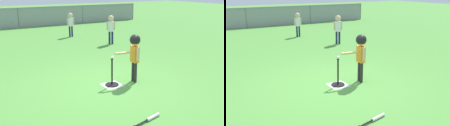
% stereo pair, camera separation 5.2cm
% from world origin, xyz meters
% --- Properties ---
extents(ground_plane, '(60.00, 60.00, 0.00)m').
position_xyz_m(ground_plane, '(0.00, 0.00, 0.00)').
color(ground_plane, '#51933D').
extents(home_plate, '(0.44, 0.44, 0.01)m').
position_xyz_m(home_plate, '(0.03, -0.08, 0.00)').
color(home_plate, white).
rests_on(home_plate, ground_plane).
extents(batting_tee, '(0.32, 0.32, 0.65)m').
position_xyz_m(batting_tee, '(0.03, -0.08, 0.10)').
color(batting_tee, black).
rests_on(batting_tee, ground_plane).
extents(baseball_on_tee, '(0.07, 0.07, 0.07)m').
position_xyz_m(baseball_on_tee, '(0.03, -0.08, 0.69)').
color(baseball_on_tee, white).
rests_on(baseball_on_tee, batting_tee).
extents(batter_child, '(0.64, 0.33, 1.18)m').
position_xyz_m(batter_child, '(0.61, -0.16, 0.84)').
color(batter_child, '#262626').
rests_on(batter_child, ground_plane).
extents(fielder_deep_center, '(0.33, 0.22, 1.12)m').
position_xyz_m(fielder_deep_center, '(1.54, 6.16, 0.72)').
color(fielder_deep_center, '#191E4C').
rests_on(fielder_deep_center, ground_plane).
extents(fielder_deep_right, '(0.31, 0.24, 1.17)m').
position_xyz_m(fielder_deep_right, '(2.34, 3.82, 0.75)').
color(fielder_deep_right, '#191E4C').
rests_on(fielder_deep_right, ground_plane).
extents(spare_bat_silver, '(0.64, 0.18, 0.06)m').
position_xyz_m(spare_bat_silver, '(-0.23, -1.82, 0.03)').
color(spare_bat_silver, silver).
rests_on(spare_bat_silver, ground_plane).
extents(outfield_fence, '(16.06, 0.06, 1.15)m').
position_xyz_m(outfield_fence, '(0.00, 10.19, 0.62)').
color(outfield_fence, slate).
rests_on(outfield_fence, ground_plane).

